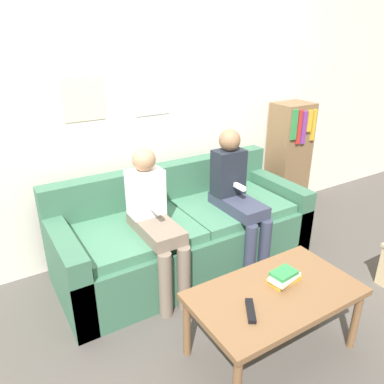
% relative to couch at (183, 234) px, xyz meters
% --- Properties ---
extents(ground_plane, '(10.00, 10.00, 0.00)m').
position_rel_couch_xyz_m(ground_plane, '(0.00, -0.51, -0.27)').
color(ground_plane, '#4C4742').
extents(wall_back, '(8.00, 0.07, 2.60)m').
position_rel_couch_xyz_m(wall_back, '(-0.00, 0.50, 1.03)').
color(wall_back, silver).
rests_on(wall_back, ground_plane).
extents(couch, '(1.98, 0.80, 0.77)m').
position_rel_couch_xyz_m(couch, '(0.00, 0.00, 0.00)').
color(couch, '#38664C').
rests_on(couch, ground_plane).
extents(coffee_table, '(0.96, 0.55, 0.43)m').
position_rel_couch_xyz_m(coffee_table, '(-0.02, -1.06, 0.11)').
color(coffee_table, brown).
rests_on(coffee_table, ground_plane).
extents(person_left, '(0.24, 0.55, 1.05)m').
position_rel_couch_xyz_m(person_left, '(-0.33, -0.19, 0.31)').
color(person_left, '#756656').
rests_on(person_left, ground_plane).
extents(person_right, '(0.24, 0.55, 1.09)m').
position_rel_couch_xyz_m(person_right, '(0.38, -0.19, 0.33)').
color(person_right, '#33384C').
rests_on(person_right, ground_plane).
extents(tv_remote, '(0.13, 0.16, 0.02)m').
position_rel_couch_xyz_m(tv_remote, '(-0.24, -1.11, 0.17)').
color(tv_remote, black).
rests_on(tv_remote, coffee_table).
extents(book_stack, '(0.21, 0.14, 0.08)m').
position_rel_couch_xyz_m(book_stack, '(0.08, -1.02, 0.19)').
color(book_stack, gold).
rests_on(book_stack, coffee_table).
extents(bookshelf, '(0.36, 0.31, 1.13)m').
position_rel_couch_xyz_m(bookshelf, '(1.40, 0.30, 0.30)').
color(bookshelf, brown).
rests_on(bookshelf, ground_plane).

